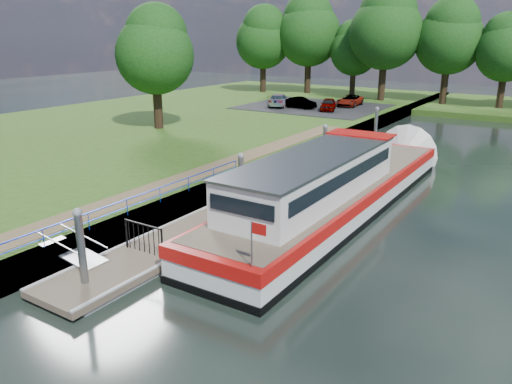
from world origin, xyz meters
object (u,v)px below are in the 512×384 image
Objects in this scene: barge at (341,187)px; car_c at (279,100)px; car_a at (328,104)px; car_b at (300,103)px; car_d at (350,100)px; pontoon at (288,187)px.

car_c is at bearing 125.87° from barge.
car_c is (-5.59, -0.15, 0.05)m from car_a.
car_b is 0.77× the size of car_c.
car_a is 3.06m from car_b.
car_d is at bearing 61.81° from car_a.
car_b is 0.82× the size of car_d.
car_b is at bearing 116.49° from pontoon.
pontoon is 3.92m from barge.
barge reaches higher than pontoon.
barge is at bearing -72.14° from car_d.
car_b is at bearing -133.93° from car_d.
pontoon is 25.74m from car_b.
car_c reaches higher than car_a.
car_a is (-12.01, 24.49, 0.34)m from barge.
car_b is at bearing 159.71° from car_c.
car_d is (-7.82, 27.34, 1.23)m from pontoon.
car_a reaches higher than pontoon.
car_b is (-11.47, 23.01, 1.22)m from pontoon.
car_c is at bearing -149.23° from car_d.
pontoon is at bearing 102.31° from car_c.
car_c is (-14.01, 23.07, 1.30)m from pontoon.
barge reaches higher than car_d.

